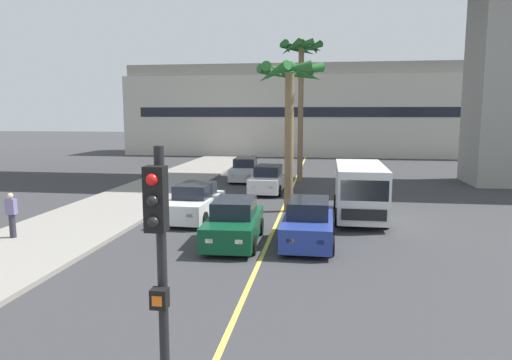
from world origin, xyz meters
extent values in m
cube|color=gray|center=(-8.00, 16.00, 0.07)|extent=(4.80, 80.00, 0.15)
cube|color=#DBCC4C|center=(0.00, 24.00, 0.00)|extent=(0.14, 56.00, 0.01)
cube|color=gray|center=(12.62, 33.04, 6.90)|extent=(2.80, 4.40, 13.80)
cube|color=beige|center=(0.00, 53.38, 4.24)|extent=(39.51, 8.00, 8.48)
cube|color=#9C998D|center=(0.00, 53.38, 9.08)|extent=(38.72, 7.20, 1.20)
cube|color=black|center=(0.00, 49.36, 4.66)|extent=(35.56, 0.04, 1.00)
cube|color=#0C4728|center=(-1.18, 16.68, 0.58)|extent=(1.86, 4.16, 0.80)
cube|color=black|center=(-1.19, 16.83, 1.26)|extent=(1.47, 2.10, 0.60)
cube|color=#F2EDCC|center=(-0.64, 14.69, 0.63)|extent=(0.24, 0.09, 0.14)
cube|color=#F2EDCC|center=(-1.57, 14.65, 0.63)|extent=(0.24, 0.09, 0.14)
cylinder|color=black|center=(-0.33, 15.44, 0.32)|extent=(0.25, 0.65, 0.64)
cylinder|color=black|center=(-1.94, 15.37, 0.32)|extent=(0.25, 0.65, 0.64)
cylinder|color=black|center=(-0.43, 17.98, 0.32)|extent=(0.25, 0.65, 0.64)
cylinder|color=black|center=(-2.04, 17.91, 0.32)|extent=(0.25, 0.65, 0.64)
cube|color=#B7BABF|center=(-3.37, 31.83, 0.58)|extent=(1.84, 4.16, 0.80)
cube|color=black|center=(-3.37, 31.98, 1.26)|extent=(1.46, 2.10, 0.60)
cube|color=#F2EDCC|center=(-2.83, 29.84, 0.63)|extent=(0.24, 0.09, 0.14)
cube|color=#F2EDCC|center=(-3.76, 29.81, 0.63)|extent=(0.24, 0.09, 0.14)
cylinder|color=black|center=(-2.52, 30.59, 0.32)|extent=(0.24, 0.65, 0.64)
cylinder|color=black|center=(-4.13, 30.54, 0.32)|extent=(0.24, 0.65, 0.64)
cylinder|color=black|center=(-2.60, 33.13, 0.32)|extent=(0.24, 0.65, 0.64)
cylinder|color=black|center=(-4.22, 33.08, 0.32)|extent=(0.24, 0.65, 0.64)
cube|color=white|center=(-3.58, 20.07, 0.58)|extent=(1.85, 4.16, 0.80)
cube|color=black|center=(-3.58, 20.21, 1.26)|extent=(1.47, 2.10, 0.60)
cube|color=#F2EDCC|center=(-3.19, 18.04, 0.63)|extent=(0.24, 0.09, 0.14)
cube|color=#F2EDCC|center=(-4.13, 18.07, 0.63)|extent=(0.24, 0.09, 0.14)
cylinder|color=black|center=(-2.82, 18.76, 0.32)|extent=(0.24, 0.65, 0.64)
cylinder|color=black|center=(-4.44, 18.83, 0.32)|extent=(0.24, 0.65, 0.64)
cylinder|color=black|center=(-2.73, 21.30, 0.32)|extent=(0.24, 0.65, 0.64)
cylinder|color=black|center=(-4.34, 21.37, 0.32)|extent=(0.24, 0.65, 0.64)
cube|color=white|center=(-1.28, 27.49, 0.58)|extent=(1.85, 4.16, 0.80)
cube|color=black|center=(-1.27, 27.64, 1.26)|extent=(1.47, 2.10, 0.60)
cube|color=#F2EDCC|center=(-0.88, 25.47, 0.63)|extent=(0.24, 0.09, 0.14)
cube|color=#F2EDCC|center=(-1.82, 25.50, 0.63)|extent=(0.24, 0.09, 0.14)
cylinder|color=black|center=(-0.52, 26.19, 0.32)|extent=(0.24, 0.65, 0.64)
cylinder|color=black|center=(-2.13, 26.25, 0.32)|extent=(0.24, 0.65, 0.64)
cylinder|color=black|center=(-0.42, 28.73, 0.32)|extent=(0.24, 0.65, 0.64)
cylinder|color=black|center=(-2.04, 28.79, 0.32)|extent=(0.24, 0.65, 0.64)
cube|color=navy|center=(1.41, 17.00, 0.58)|extent=(1.75, 4.12, 0.80)
cube|color=black|center=(1.42, 17.15, 1.26)|extent=(1.42, 2.07, 0.60)
cube|color=#F2EDCC|center=(1.86, 14.98, 0.63)|extent=(0.24, 0.08, 0.14)
cube|color=#F2EDCC|center=(0.92, 14.99, 0.63)|extent=(0.24, 0.08, 0.14)
cylinder|color=black|center=(2.21, 15.72, 0.32)|extent=(0.23, 0.64, 0.64)
cylinder|color=black|center=(0.59, 15.73, 0.32)|extent=(0.23, 0.64, 0.64)
cylinder|color=black|center=(2.24, 18.26, 0.32)|extent=(0.23, 0.64, 0.64)
cylinder|color=black|center=(0.62, 18.28, 0.32)|extent=(0.23, 0.64, 0.64)
cube|color=silver|center=(3.48, 21.30, 1.31)|extent=(2.04, 5.21, 2.10)
cube|color=black|center=(3.46, 18.74, 1.66)|extent=(1.80, 0.09, 0.80)
cube|color=black|center=(3.46, 18.68, 0.73)|extent=(1.70, 0.07, 0.44)
cylinder|color=black|center=(4.42, 19.73, 0.38)|extent=(0.27, 0.76, 0.76)
cylinder|color=black|center=(2.52, 19.74, 0.38)|extent=(0.27, 0.76, 0.76)
cylinder|color=black|center=(4.44, 22.85, 0.38)|extent=(0.27, 0.76, 0.76)
cylinder|color=black|center=(2.54, 22.86, 0.38)|extent=(0.27, 0.76, 0.76)
cylinder|color=black|center=(0.03, 6.05, 2.10)|extent=(0.12, 0.12, 4.20)
cube|color=black|center=(0.03, 5.91, 3.60)|extent=(0.24, 0.20, 0.76)
sphere|color=red|center=(0.03, 5.81, 3.84)|extent=(0.14, 0.14, 0.14)
sphere|color=black|center=(0.03, 5.81, 3.60)|extent=(0.14, 0.14, 0.14)
sphere|color=black|center=(0.03, 5.81, 3.36)|extent=(0.14, 0.14, 0.14)
cube|color=black|center=(0.03, 5.93, 2.40)|extent=(0.20, 0.16, 0.24)
cube|color=orange|center=(0.03, 5.85, 2.40)|extent=(0.12, 0.03, 0.12)
cylinder|color=brown|center=(0.32, 31.92, 4.41)|extent=(0.35, 0.35, 8.83)
sphere|color=#236028|center=(0.32, 31.92, 8.98)|extent=(0.60, 0.60, 0.60)
cone|color=#236028|center=(1.23, 32.01, 8.60)|extent=(0.63, 1.88, 1.10)
cone|color=#236028|center=(0.96, 32.56, 8.75)|extent=(1.64, 1.62, 0.86)
cone|color=#236028|center=(0.29, 32.82, 8.69)|extent=(1.88, 0.51, 0.97)
cone|color=#236028|center=(-0.32, 32.55, 8.77)|extent=(1.62, 1.64, 0.83)
cone|color=#236028|center=(-0.58, 31.98, 8.75)|extent=(0.58, 1.89, 0.86)
cone|color=#236028|center=(-0.31, 31.27, 8.65)|extent=(1.63, 1.62, 1.02)
cone|color=#236028|center=(0.25, 31.01, 8.77)|extent=(1.90, 0.59, 0.84)
cone|color=#236028|center=(0.93, 31.24, 8.62)|extent=(1.67, 1.56, 1.08)
cylinder|color=brown|center=(0.31, 22.38, 3.22)|extent=(0.42, 0.42, 6.45)
sphere|color=#236028|center=(0.31, 22.38, 6.60)|extent=(0.60, 0.60, 0.60)
cone|color=#236028|center=(1.31, 22.50, 6.40)|extent=(0.68, 2.10, 0.81)
cone|color=#236028|center=(1.09, 23.01, 6.31)|extent=(1.63, 1.88, 0.98)
cone|color=#236028|center=(0.39, 23.39, 6.38)|extent=(2.10, 0.62, 0.86)
cone|color=#236028|center=(-0.36, 23.14, 6.39)|extent=(1.84, 1.70, 0.84)
cone|color=#236028|center=(-0.70, 22.31, 6.38)|extent=(0.59, 2.09, 0.86)
cone|color=#236028|center=(-0.39, 21.65, 6.29)|extent=(1.80, 1.73, 1.02)
cone|color=#236028|center=(0.33, 21.37, 6.42)|extent=(2.07, 0.49, 0.78)
cone|color=#236028|center=(1.00, 21.64, 6.42)|extent=(1.81, 1.73, 0.78)
cylinder|color=#2D2D38|center=(-9.07, 15.73, 0.57)|extent=(0.22, 0.22, 0.85)
cube|color=slate|center=(-9.07, 15.73, 1.28)|extent=(0.34, 0.22, 0.56)
sphere|color=beige|center=(-9.07, 15.73, 1.67)|extent=(0.20, 0.20, 0.20)
camera|label=1|loc=(1.93, 0.89, 4.58)|focal=32.77mm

